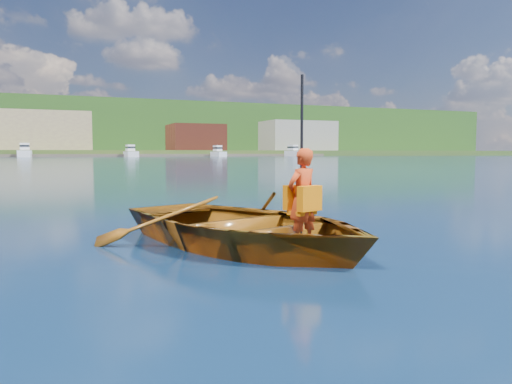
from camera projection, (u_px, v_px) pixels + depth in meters
ground at (189, 262)px, 5.66m from camera, size 600.00×600.00×0.00m
rowboat at (244, 226)px, 6.58m from camera, size 4.21×4.91×0.86m
child_paddler at (302, 198)px, 5.98m from camera, size 0.51×0.43×2.09m
shoreline at (56, 132)px, 223.36m from camera, size 400.00×140.00×22.00m
dock at (86, 155)px, 145.11m from camera, size 160.02×10.85×0.80m
waterfront_buildings at (30, 132)px, 154.53m from camera, size 202.00×16.00×14.00m
marina_yachts at (29, 152)px, 135.13m from camera, size 143.26×13.71×4.04m
hillside_trees at (73, 116)px, 226.30m from camera, size 272.25×84.44×24.94m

